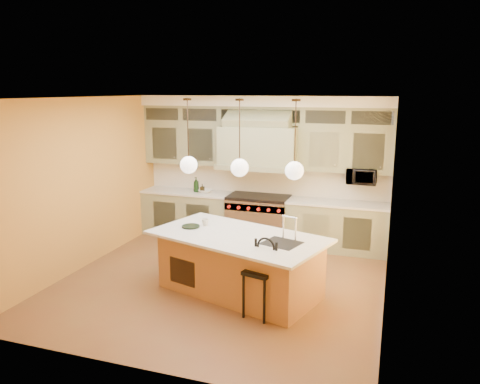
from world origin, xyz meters
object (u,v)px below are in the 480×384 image
(kitchen_island, at_px, (240,263))
(counter_stool, at_px, (261,273))
(microwave, at_px, (362,176))
(range, at_px, (259,219))

(kitchen_island, height_order, counter_stool, kitchen_island)
(kitchen_island, xyz_separation_m, microwave, (1.55, 2.50, 0.98))
(range, xyz_separation_m, microwave, (1.95, 0.11, 0.96))
(counter_stool, relative_size, microwave, 1.98)
(kitchen_island, relative_size, counter_stool, 2.65)
(microwave, bearing_deg, kitchen_island, -121.69)
(microwave, bearing_deg, counter_stool, -108.53)
(range, distance_m, counter_stool, 3.14)
(kitchen_island, xyz_separation_m, counter_stool, (0.50, -0.61, 0.14))
(range, height_order, microwave, microwave)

